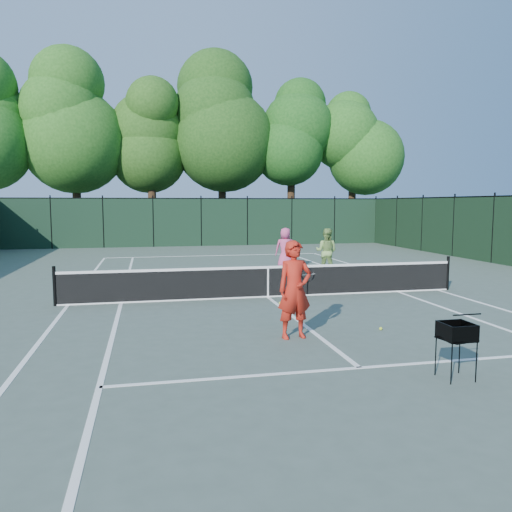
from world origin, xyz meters
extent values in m
plane|color=#455449|center=(0.00, 0.00, 0.00)|extent=(90.00, 90.00, 0.00)
cube|color=white|center=(-5.49, 0.00, 0.00)|extent=(0.10, 23.77, 0.01)
cube|color=white|center=(5.49, 0.00, 0.00)|extent=(0.10, 23.77, 0.01)
cube|color=white|center=(-4.12, 0.00, 0.00)|extent=(0.10, 23.77, 0.01)
cube|color=white|center=(4.12, 0.00, 0.00)|extent=(0.10, 23.77, 0.01)
cube|color=white|center=(0.00, 11.88, 0.00)|extent=(10.97, 0.10, 0.01)
cube|color=white|center=(0.00, -6.40, 0.00)|extent=(8.23, 0.10, 0.01)
cube|color=white|center=(0.00, 6.40, 0.00)|extent=(8.23, 0.10, 0.01)
cube|color=white|center=(0.00, 0.00, 0.00)|extent=(0.10, 12.80, 0.01)
cube|color=black|center=(0.00, 0.00, 0.46)|extent=(11.60, 0.03, 0.85)
cube|color=white|center=(0.00, 0.00, 0.88)|extent=(11.60, 0.05, 0.07)
cube|color=white|center=(0.00, 0.00, 0.02)|extent=(11.60, 0.05, 0.04)
cube|color=white|center=(0.00, 0.00, 0.46)|extent=(0.05, 0.04, 0.91)
cylinder|color=black|center=(-5.80, 0.00, 0.53)|extent=(0.09, 0.09, 1.06)
cylinder|color=black|center=(5.80, 0.00, 0.53)|extent=(0.09, 0.09, 1.06)
cube|color=black|center=(0.00, 18.00, 1.50)|extent=(24.00, 0.05, 3.00)
cylinder|color=black|center=(-8.00, 22.00, 2.40)|extent=(0.56, 0.56, 4.80)
ellipsoid|color=#1D4F16|center=(-8.00, 22.00, 8.71)|extent=(6.80, 6.80, 10.54)
cylinder|color=black|center=(-3.00, 21.80, 2.15)|extent=(0.56, 0.56, 4.30)
ellipsoid|color=#1D4513|center=(-3.00, 21.80, 7.75)|extent=(6.00, 6.00, 9.30)
cylinder|color=black|center=(2.00, 22.30, 2.50)|extent=(0.56, 0.56, 5.00)
ellipsoid|color=#183F12|center=(2.00, 22.30, 9.03)|extent=(7.00, 7.00, 10.85)
cylinder|color=black|center=(7.00, 21.60, 2.30)|extent=(0.56, 0.56, 4.60)
ellipsoid|color=#134413|center=(7.00, 21.60, 8.16)|extent=(6.20, 6.20, 9.61)
cylinder|color=black|center=(12.00, 22.10, 2.20)|extent=(0.56, 0.56, 4.40)
ellipsoid|color=#1A4F16|center=(12.00, 22.10, 7.74)|extent=(5.80, 5.80, 8.99)
imported|color=#AF2014|center=(-0.52, -4.38, 0.99)|extent=(0.77, 0.56, 1.97)
cylinder|color=black|center=(-0.11, -3.98, 0.95)|extent=(0.03, 0.03, 0.30)
torus|color=black|center=(-0.11, -3.98, 1.22)|extent=(0.30, 0.10, 0.30)
imported|color=#C5457A|center=(2.17, 5.87, 0.86)|extent=(0.95, 0.73, 1.72)
imported|color=#7FA854|center=(3.31, 4.15, 0.88)|extent=(1.08, 1.03, 1.76)
cylinder|color=black|center=(1.02, -7.40, 0.31)|extent=(0.02, 0.02, 0.62)
cylinder|color=black|center=(1.44, -7.40, 0.31)|extent=(0.02, 0.02, 0.62)
cylinder|color=black|center=(1.02, -6.97, 0.31)|extent=(0.02, 0.02, 0.62)
cylinder|color=black|center=(1.44, -6.97, 0.31)|extent=(0.02, 0.02, 0.62)
cube|color=black|center=(1.23, -7.18, 0.75)|extent=(0.54, 0.54, 0.26)
sphere|color=#B5DA2C|center=(1.23, -7.18, 0.67)|extent=(0.07, 0.07, 0.07)
sphere|color=#B5DA2C|center=(1.23, -7.18, 0.67)|extent=(0.07, 0.07, 0.07)
sphere|color=#B5DA2C|center=(1.23, -7.18, 0.67)|extent=(0.07, 0.07, 0.07)
sphere|color=#B5DA2C|center=(1.23, -7.18, 0.67)|extent=(0.07, 0.07, 0.07)
sphere|color=#B5DA2C|center=(1.23, -7.18, 0.67)|extent=(0.07, 0.07, 0.07)
sphere|color=#B5DA2C|center=(1.23, -7.18, 0.67)|extent=(0.07, 0.07, 0.07)
sphere|color=#B5DA2C|center=(1.23, -7.18, 0.67)|extent=(0.07, 0.07, 0.07)
sphere|color=#B5DA2C|center=(1.23, -7.18, 0.67)|extent=(0.07, 0.07, 0.07)
sphere|color=#B5DA2C|center=(1.23, -7.18, 0.67)|extent=(0.07, 0.07, 0.07)
sphere|color=#B5DA2C|center=(1.23, -7.18, 0.67)|extent=(0.07, 0.07, 0.07)
sphere|color=#B5DA2C|center=(1.23, -7.18, 0.67)|extent=(0.07, 0.07, 0.07)
sphere|color=#B5DA2C|center=(1.23, -7.18, 0.67)|extent=(0.07, 0.07, 0.07)
sphere|color=#B5DA2C|center=(1.23, -7.18, 0.67)|extent=(0.07, 0.07, 0.07)
sphere|color=#B5DA2C|center=(1.23, -7.18, 0.67)|extent=(0.07, 0.07, 0.07)
sphere|color=#B5DA2C|center=(1.23, -7.18, 0.67)|extent=(0.07, 0.07, 0.07)
sphere|color=#B5DA2C|center=(1.23, -7.18, 0.67)|extent=(0.07, 0.07, 0.07)
sphere|color=#B5DA2C|center=(1.23, -7.18, 0.67)|extent=(0.07, 0.07, 0.07)
sphere|color=#B5DA2C|center=(1.23, -7.18, 0.67)|extent=(0.07, 0.07, 0.07)
sphere|color=#C3E02D|center=(1.47, -4.20, 0.03)|extent=(0.07, 0.07, 0.07)
sphere|color=#CEDC2D|center=(0.08, -1.07, 0.03)|extent=(0.07, 0.07, 0.07)
camera|label=1|loc=(-3.37, -13.83, 2.70)|focal=35.00mm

